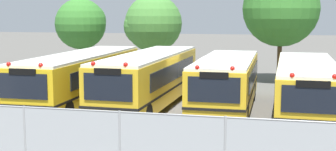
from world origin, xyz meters
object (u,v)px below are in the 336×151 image
at_px(tree_1, 151,24).
at_px(tree_2, 283,7).
at_px(school_bus_2, 227,81).
at_px(tree_0, 83,23).
at_px(school_bus_0, 82,76).
at_px(school_bus_3, 306,86).
at_px(school_bus_1, 150,78).

height_order(tree_1, tree_2, tree_2).
height_order(school_bus_2, tree_0, tree_0).
bearing_deg(tree_0, school_bus_0, -66.82).
bearing_deg(school_bus_2, tree_1, -58.59).
bearing_deg(school_bus_3, tree_0, -36.93).
height_order(school_bus_0, school_bus_1, school_bus_1).
height_order(school_bus_3, tree_2, tree_2).
xyz_separation_m(school_bus_1, tree_2, (6.24, 10.07, 3.50)).
relative_size(school_bus_1, tree_2, 1.49).
relative_size(school_bus_3, tree_0, 1.87).
distance_m(school_bus_0, school_bus_1, 3.57).
distance_m(school_bus_3, tree_2, 10.97).
bearing_deg(school_bus_0, tree_1, -93.59).
height_order(school_bus_3, tree_1, tree_1).
relative_size(school_bus_0, school_bus_3, 1.08).
bearing_deg(tree_1, school_bus_2, -58.45).
height_order(school_bus_0, school_bus_2, school_bus_0).
distance_m(school_bus_1, school_bus_2, 3.73).
bearing_deg(tree_1, tree_0, 167.65).
distance_m(tree_0, tree_1, 6.01).
bearing_deg(tree_0, school_bus_1, -54.42).
relative_size(school_bus_1, school_bus_2, 1.16).
distance_m(school_bus_2, tree_0, 17.65).
xyz_separation_m(tree_1, tree_2, (9.20, -0.98, 1.18)).
bearing_deg(tree_2, school_bus_3, -84.07).
height_order(tree_0, tree_2, tree_2).
xyz_separation_m(school_bus_3, tree_2, (-1.07, 10.31, 3.60)).
bearing_deg(school_bus_2, tree_0, -44.26).
bearing_deg(school_bus_2, school_bus_3, 173.35).
bearing_deg(school_bus_1, school_bus_0, 0.27).
relative_size(school_bus_0, school_bus_2, 1.22).
relative_size(tree_0, tree_2, 0.77).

